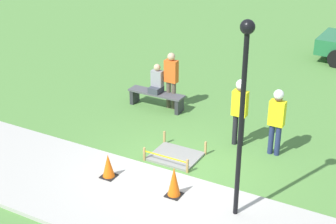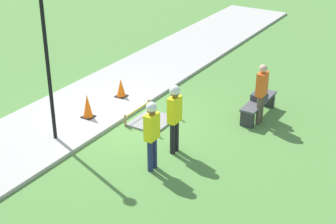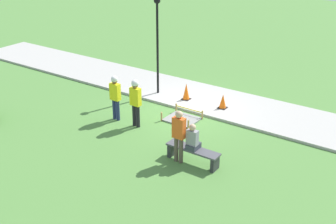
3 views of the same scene
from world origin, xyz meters
The scene contains 11 objects.
ground_plane centered at (0.00, 0.00, 0.00)m, with size 60.00×60.00×0.00m, color #51843D.
sidewalk centered at (0.00, -1.51, 0.05)m, with size 28.00×3.02×0.10m.
wet_concrete_patch centered at (-0.35, 0.77, 0.04)m, with size 1.27×1.08×0.37m.
traffic_cone_near_patch centered at (-1.21, -0.96, 0.40)m, with size 0.34×0.34×0.60m.
traffic_cone_far_patch centered at (0.51, -0.90, 0.45)m, with size 0.34×0.34×0.72m.
park_bench centered at (-2.34, 3.23, 0.36)m, with size 1.81×0.44×0.52m.
person_seated_on_bench centered at (-2.35, 3.28, 0.87)m, with size 0.36×0.44×0.89m.
worker_supervisor centered at (1.79, 2.17, 1.08)m, with size 0.40×0.26×1.81m.
worker_assistant centered at (0.78, 2.19, 1.13)m, with size 0.40×0.27×1.87m.
bystander_in_orange_shirt centered at (-1.93, 3.44, 1.02)m, with size 0.40×0.24×1.80m.
lamppost_near centered at (1.96, -0.85, 2.81)m, with size 0.28×0.28×4.18m.
Camera 1 is at (5.07, -9.40, 6.61)m, focal length 55.00 mm.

